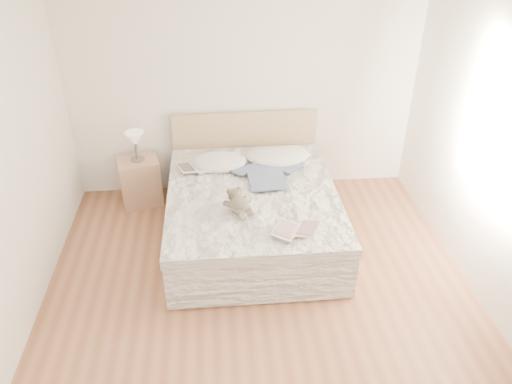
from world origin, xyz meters
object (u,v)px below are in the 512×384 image
at_px(nightstand, 140,181).
at_px(teddy_bear, 240,209).
at_px(photo_book, 194,168).
at_px(bed, 252,210).
at_px(table_lamp, 135,140).
at_px(childrens_book, 297,230).

bearing_deg(nightstand, teddy_bear, -48.98).
bearing_deg(teddy_bear, photo_book, 95.88).
distance_m(bed, table_lamp, 1.55).
bearing_deg(childrens_book, photo_book, 153.32).
xyz_separation_m(table_lamp, photo_book, (0.66, -0.38, -0.18)).
relative_size(nightstand, photo_book, 1.57).
relative_size(nightstand, teddy_bear, 1.80).
distance_m(table_lamp, childrens_book, 2.26).
distance_m(bed, childrens_book, 0.95).
distance_m(nightstand, table_lamp, 0.53).
xyz_separation_m(bed, photo_book, (-0.59, 0.39, 0.32)).
height_order(photo_book, teddy_bear, teddy_bear).
bearing_deg(childrens_book, table_lamp, 160.80).
bearing_deg(photo_book, table_lamp, 126.16).
height_order(table_lamp, childrens_book, table_lamp).
xyz_separation_m(childrens_book, teddy_bear, (-0.49, 0.34, 0.02)).
relative_size(bed, childrens_book, 5.19).
height_order(bed, table_lamp, bed).
bearing_deg(nightstand, bed, -31.86).
xyz_separation_m(bed, teddy_bear, (-0.15, -0.49, 0.34)).
xyz_separation_m(table_lamp, childrens_book, (1.58, -1.60, -0.18)).
bearing_deg(photo_book, teddy_bear, -87.32).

